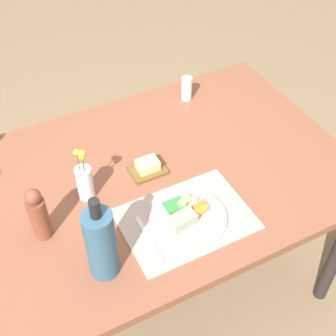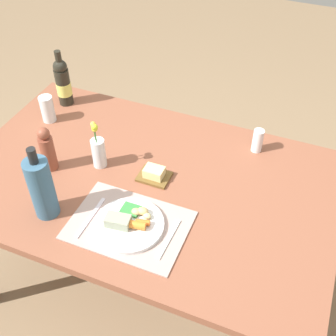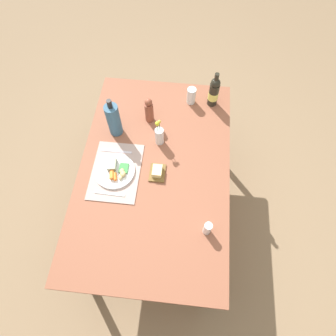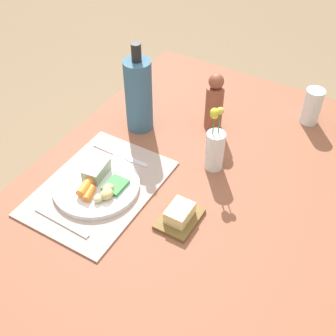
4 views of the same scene
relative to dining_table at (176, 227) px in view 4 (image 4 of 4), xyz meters
The scene contains 11 objects.
ground_plane 0.67m from the dining_table, ahead, with size 8.00×8.00×0.00m, color #876C4F.
dining_table is the anchor object (origin of this frame).
placemat 0.26m from the dining_table, 80.29° to the right, with size 0.43×0.31×0.01m, color #AF948B.
dinner_plate 0.27m from the dining_table, 79.75° to the right, with size 0.26×0.26×0.06m.
fork 0.30m from the dining_table, 111.50° to the right, with size 0.01×0.21×0.01m, color silver.
knife 0.33m from the dining_table, 50.87° to the right, with size 0.01×0.19×0.01m, color silver.
pepper_mill 0.44m from the dining_table, 168.34° to the right, with size 0.06×0.06×0.21m.
cooler_bottle 0.45m from the dining_table, 132.27° to the right, with size 0.09×0.09×0.32m.
flower_vase 0.27m from the dining_table, behind, with size 0.06×0.06×0.22m.
butter_dish 0.10m from the dining_table, 42.11° to the left, with size 0.13×0.10×0.05m.
water_tumbler 0.64m from the dining_table, 161.64° to the left, with size 0.06×0.06×0.13m.
Camera 4 is at (0.72, 0.39, 1.70)m, focal length 46.74 mm.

